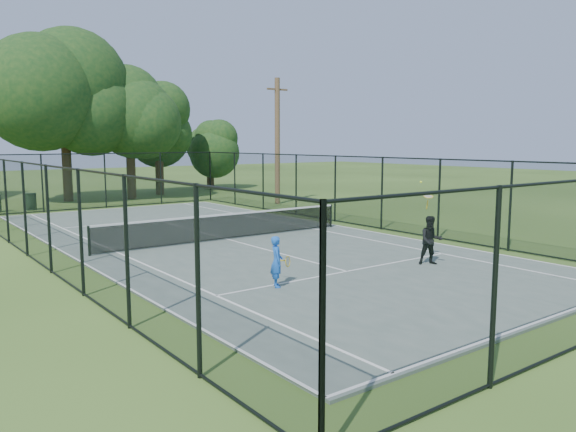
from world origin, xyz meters
TOP-DOWN VIEW (x-y plane):
  - ground at (0.00, 0.00)m, footprint 120.00×120.00m
  - tennis_court at (0.00, 0.00)m, footprint 11.00×24.00m
  - tennis_net at (0.00, 0.00)m, footprint 10.08×0.08m
  - fence at (0.00, 0.00)m, footprint 13.10×26.10m
  - tree_near_left at (-0.66, 17.85)m, footprint 7.66×7.66m
  - tree_near_mid at (2.98, 16.88)m, footprint 5.92×5.92m
  - tree_near_right at (5.61, 18.49)m, footprint 5.17×5.17m
  - tree_far_right at (10.90, 20.95)m, footprint 3.86×3.86m
  - trash_bin_right at (-3.54, 14.40)m, footprint 0.58×0.58m
  - utility_pole at (8.72, 9.00)m, footprint 1.40×0.30m
  - player_blue at (-2.49, -6.56)m, footprint 0.82×0.55m
  - player_black at (2.57, -7.17)m, footprint 0.87×1.05m

SIDE VIEW (x-z plane):
  - ground at x=0.00m, z-range 0.00..0.00m
  - tennis_court at x=0.00m, z-range 0.00..0.06m
  - trash_bin_right at x=-3.54m, z-range 0.01..0.90m
  - tennis_net at x=0.00m, z-range 0.10..1.05m
  - player_blue at x=-2.49m, z-range 0.06..1.32m
  - player_black at x=2.57m, z-range -0.42..1.97m
  - fence at x=0.00m, z-range 0.00..3.00m
  - tree_far_right at x=10.90m, z-range 0.60..5.71m
  - utility_pole at x=8.72m, z-range 0.06..7.28m
  - tree_near_right at x=5.61m, z-range 0.96..8.09m
  - tree_near_mid at x=2.98m, z-range 0.90..8.64m
  - tree_near_left at x=-0.66m, z-range 1.15..11.14m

